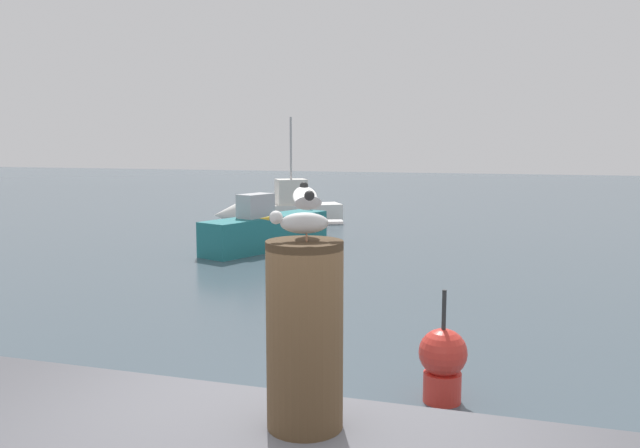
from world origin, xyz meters
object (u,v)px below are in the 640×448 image
(seagull, at_px, (304,214))
(channel_buoy, at_px, (443,362))
(boat_white, at_px, (276,210))
(boat_teal, at_px, (274,229))
(mooring_post, at_px, (305,335))

(seagull, bearing_deg, channel_buoy, 87.34)
(boat_white, bearing_deg, channel_buoy, -62.50)
(boat_white, distance_m, channel_buoy, 16.64)
(boat_teal, relative_size, channel_buoy, 3.75)
(channel_buoy, bearing_deg, seagull, -92.66)
(mooring_post, distance_m, channel_buoy, 4.71)
(mooring_post, height_order, seagull, seagull)
(boat_teal, bearing_deg, mooring_post, -68.25)
(channel_buoy, bearing_deg, boat_white, 117.50)
(mooring_post, xyz_separation_m, channel_buoy, (0.20, 4.43, -1.60))
(boat_teal, bearing_deg, seagull, -68.27)
(seagull, distance_m, channel_buoy, 4.95)
(boat_teal, distance_m, channel_buoy, 11.33)
(mooring_post, height_order, channel_buoy, mooring_post)
(seagull, bearing_deg, boat_white, 111.29)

